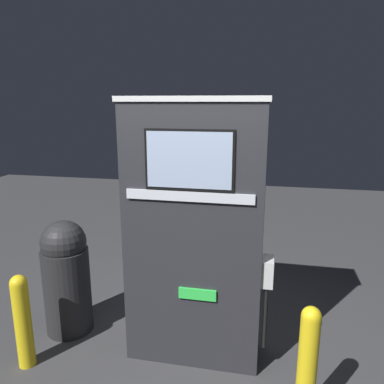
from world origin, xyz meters
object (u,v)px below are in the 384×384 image
gas_pump (195,234)px  trash_bin (66,276)px  safety_bollard_far (23,319)px  safety_bollard (307,364)px

gas_pump → trash_bin: (-1.24, 0.09, -0.54)m
gas_pump → safety_bollard_far: size_ratio=2.69×
gas_pump → trash_bin: 1.35m
safety_bollard → safety_bollard_far: bearing=176.3°
safety_bollard_far → gas_pump: bearing=18.3°
trash_bin → gas_pump: bearing=-4.3°
gas_pump → safety_bollard: size_ratio=2.47×
gas_pump → safety_bollard_far: bearing=-161.7°
safety_bollard → safety_bollard_far: size_ratio=1.09×
safety_bollard → trash_bin: 2.21m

